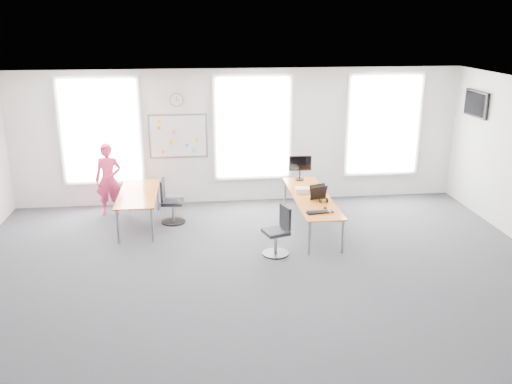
{
  "coord_description": "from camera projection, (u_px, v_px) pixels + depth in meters",
  "views": [
    {
      "loc": [
        -0.97,
        -7.84,
        4.05
      ],
      "look_at": [
        0.06,
        1.2,
        1.1
      ],
      "focal_mm": 38.0,
      "sensor_mm": 36.0,
      "label": 1
    }
  ],
  "objects": [
    {
      "name": "floor",
      "position": [
        261.0,
        279.0,
        8.76
      ],
      "size": [
        10.0,
        10.0,
        0.0
      ],
      "primitive_type": "plane",
      "color": "#292A2E",
      "rests_on": "ground"
    },
    {
      "name": "ceiling",
      "position": [
        261.0,
        93.0,
        7.84
      ],
      "size": [
        10.0,
        10.0,
        0.0
      ],
      "primitive_type": "plane",
      "rotation": [
        3.14,
        0.0,
        0.0
      ],
      "color": "white",
      "rests_on": "ground"
    },
    {
      "name": "wall_back",
      "position": [
        239.0,
        137.0,
        12.08
      ],
      "size": [
        10.0,
        0.0,
        10.0
      ],
      "primitive_type": "plane",
      "rotation": [
        1.57,
        0.0,
        0.0
      ],
      "color": "white",
      "rests_on": "ground"
    },
    {
      "name": "wall_front",
      "position": [
        319.0,
        337.0,
        4.52
      ],
      "size": [
        10.0,
        0.0,
        10.0
      ],
      "primitive_type": "plane",
      "rotation": [
        -1.57,
        0.0,
        0.0
      ],
      "color": "white",
      "rests_on": "ground"
    },
    {
      "name": "window_left",
      "position": [
        101.0,
        131.0,
        11.67
      ],
      "size": [
        1.6,
        0.06,
        2.2
      ],
      "primitive_type": "cube",
      "color": "silver",
      "rests_on": "wall_back"
    },
    {
      "name": "window_mid",
      "position": [
        253.0,
        128.0,
        12.03
      ],
      "size": [
        1.6,
        0.06,
        2.2
      ],
      "primitive_type": "cube",
      "color": "silver",
      "rests_on": "wall_back"
    },
    {
      "name": "window_right",
      "position": [
        383.0,
        125.0,
        12.35
      ],
      "size": [
        1.6,
        0.06,
        2.2
      ],
      "primitive_type": "cube",
      "color": "silver",
      "rests_on": "wall_back"
    },
    {
      "name": "desk_right",
      "position": [
        311.0,
        198.0,
        10.74
      ],
      "size": [
        0.72,
        2.71,
        0.66
      ],
      "color": "#BB582D",
      "rests_on": "ground"
    },
    {
      "name": "desk_left",
      "position": [
        138.0,
        196.0,
        10.85
      ],
      "size": [
        0.76,
        1.89,
        0.69
      ],
      "color": "#BB582D",
      "rests_on": "ground"
    },
    {
      "name": "chair_right",
      "position": [
        278.0,
        233.0,
        9.6
      ],
      "size": [
        0.5,
        0.5,
        0.89
      ],
      "rotation": [
        0.0,
        0.0,
        -1.27
      ],
      "color": "black",
      "rests_on": "ground"
    },
    {
      "name": "chair_left",
      "position": [
        170.0,
        204.0,
        11.07
      ],
      "size": [
        0.49,
        0.49,
        0.92
      ],
      "rotation": [
        0.0,
        0.0,
        1.49
      ],
      "color": "black",
      "rests_on": "ground"
    },
    {
      "name": "person",
      "position": [
        109.0,
        180.0,
        11.42
      ],
      "size": [
        0.59,
        0.41,
        1.55
      ],
      "primitive_type": "imported",
      "rotation": [
        0.0,
        0.0,
        -0.07
      ],
      "color": "#D52B5C",
      "rests_on": "ground"
    },
    {
      "name": "whiteboard",
      "position": [
        178.0,
        136.0,
        11.89
      ],
      "size": [
        1.2,
        0.03,
        0.9
      ],
      "primitive_type": "cube",
      "color": "white",
      "rests_on": "wall_back"
    },
    {
      "name": "wall_clock",
      "position": [
        177.0,
        100.0,
        11.65
      ],
      "size": [
        0.3,
        0.04,
        0.3
      ],
      "primitive_type": "cylinder",
      "rotation": [
        1.57,
        0.0,
        0.0
      ],
      "color": "gray",
      "rests_on": "wall_back"
    },
    {
      "name": "tv",
      "position": [
        476.0,
        104.0,
        11.42
      ],
      "size": [
        0.06,
        0.9,
        0.55
      ],
      "primitive_type": "cube",
      "color": "black",
      "rests_on": "wall_right"
    },
    {
      "name": "keyboard",
      "position": [
        318.0,
        212.0,
        9.82
      ],
      "size": [
        0.44,
        0.23,
        0.02
      ],
      "primitive_type": "cube",
      "rotation": [
        0.0,
        0.0,
        0.2
      ],
      "color": "black",
      "rests_on": "desk_right"
    },
    {
      "name": "mouse",
      "position": [
        332.0,
        211.0,
        9.84
      ],
      "size": [
        0.1,
        0.13,
        0.04
      ],
      "primitive_type": "ellipsoid",
      "rotation": [
        0.0,
        0.0,
        0.28
      ],
      "color": "black",
      "rests_on": "desk_right"
    },
    {
      "name": "lens_cap",
      "position": [
        325.0,
        208.0,
        10.07
      ],
      "size": [
        0.07,
        0.07,
        0.01
      ],
      "primitive_type": "cylinder",
      "rotation": [
        0.0,
        0.0,
        -0.11
      ],
      "color": "black",
      "rests_on": "desk_right"
    },
    {
      "name": "headphones",
      "position": [
        323.0,
        200.0,
        10.36
      ],
      "size": [
        0.16,
        0.09,
        0.1
      ],
      "rotation": [
        0.0,
        0.0,
        -0.09
      ],
      "color": "black",
      "rests_on": "desk_right"
    },
    {
      "name": "laptop_sleeve",
      "position": [
        318.0,
        192.0,
        10.54
      ],
      "size": [
        0.36,
        0.3,
        0.28
      ],
      "rotation": [
        0.0,
        0.0,
        0.34
      ],
      "color": "black",
      "rests_on": "desk_right"
    },
    {
      "name": "paper_stack",
      "position": [
        303.0,
        190.0,
        10.95
      ],
      "size": [
        0.32,
        0.25,
        0.1
      ],
      "primitive_type": "cube",
      "rotation": [
        0.0,
        0.0,
        -0.1
      ],
      "color": "beige",
      "rests_on": "desk_right"
    },
    {
      "name": "monitor",
      "position": [
        300.0,
        166.0,
        11.7
      ],
      "size": [
        0.49,
        0.2,
        0.54
      ],
      "rotation": [
        0.0,
        0.0,
        -0.04
      ],
      "color": "black",
      "rests_on": "desk_right"
    }
  ]
}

